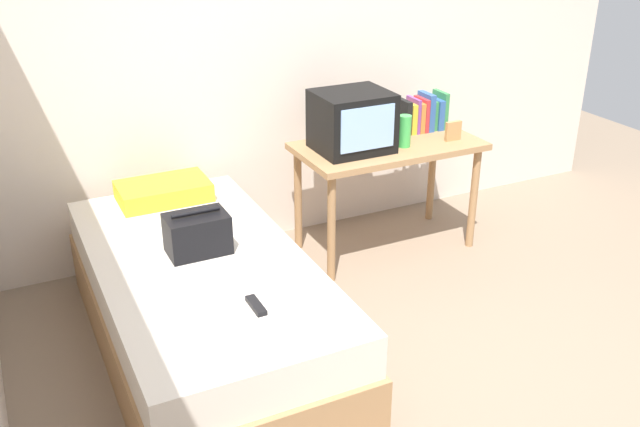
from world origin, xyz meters
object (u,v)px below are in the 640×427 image
object	(u,v)px
tv	(352,121)
magazine	(200,292)
book_row	(423,114)
bed	(203,307)
handbag	(197,234)
desk	(388,157)
pillow	(164,191)
remote_dark	(256,305)
water_bottle	(405,131)
picture_frame	(453,131)

from	to	relation	value
tv	magazine	size ratio (longest dim) A/B	1.52
book_row	bed	bearing A→B (deg)	-156.95
handbag	book_row	bearing A→B (deg)	21.43
desk	magazine	world-z (taller)	desk
bed	pillow	bearing A→B (deg)	87.79
bed	remote_dark	distance (m)	0.62
bed	tv	xyz separation A→B (m)	(1.17, 0.62, 0.64)
tv	remote_dark	world-z (taller)	tv
bed	tv	size ratio (longest dim) A/B	4.55
tv	book_row	bearing A→B (deg)	12.96
pillow	remote_dark	bearing A→B (deg)	-87.59
bed	book_row	distance (m)	2.01
water_bottle	handbag	world-z (taller)	water_bottle
pillow	magazine	xyz separation A→B (m)	(-0.13, -1.09, -0.05)
picture_frame	pillow	distance (m)	1.83
water_bottle	book_row	world-z (taller)	book_row
tv	book_row	size ratio (longest dim) A/B	1.41
bed	handbag	world-z (taller)	handbag
pillow	water_bottle	bearing A→B (deg)	-9.84
desk	tv	xyz separation A→B (m)	(-0.26, -0.00, 0.27)
desk	remote_dark	size ratio (longest dim) A/B	7.44
book_row	water_bottle	bearing A→B (deg)	-140.91
book_row	picture_frame	world-z (taller)	book_row
water_bottle	book_row	xyz separation A→B (m)	(0.28, 0.23, 0.01)
book_row	handbag	world-z (taller)	book_row
desk	water_bottle	size ratio (longest dim) A/B	5.86
handbag	magazine	world-z (taller)	handbag
pillow	remote_dark	world-z (taller)	pillow
water_bottle	remote_dark	bearing A→B (deg)	-142.90
book_row	handbag	xyz separation A→B (m)	(-1.75, -0.69, -0.19)
picture_frame	pillow	bearing A→B (deg)	170.81
bed	picture_frame	xyz separation A→B (m)	(1.83, 0.49, 0.52)
bed	picture_frame	size ratio (longest dim) A/B	16.07
book_row	desk	bearing A→B (deg)	-157.81
book_row	remote_dark	xyz separation A→B (m)	(-1.69, -1.29, -0.28)
desk	picture_frame	world-z (taller)	picture_frame
bed	pillow	world-z (taller)	pillow
desk	handbag	xyz separation A→B (m)	(-1.42, -0.55, 0.01)
bed	handbag	xyz separation A→B (m)	(0.02, 0.07, 0.38)
pillow	handbag	xyz separation A→B (m)	(-0.01, -0.71, 0.05)
desk	picture_frame	distance (m)	0.44
water_bottle	picture_frame	bearing A→B (deg)	-6.40
magazine	remote_dark	size ratio (longest dim) A/B	1.86
desk	book_row	bearing A→B (deg)	22.19
picture_frame	pillow	size ratio (longest dim) A/B	0.24
bed	desk	size ratio (longest dim) A/B	1.72
book_row	pillow	world-z (taller)	book_row
bed	water_bottle	size ratio (longest dim) A/B	10.10
bed	desk	bearing A→B (deg)	23.25
pillow	picture_frame	bearing A→B (deg)	-9.19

